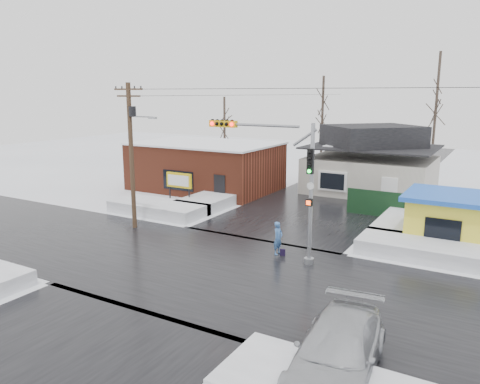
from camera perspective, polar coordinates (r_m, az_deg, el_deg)
The scene contains 20 objects.
ground at distance 23.18m, azimuth -3.80°, elevation -9.24°, with size 120.00×120.00×0.00m, color white.
road_ns at distance 23.18m, azimuth -3.80°, elevation -9.22°, with size 10.00×120.00×0.02m, color black.
road_ew at distance 23.18m, azimuth -3.80°, elevation -9.22°, with size 120.00×10.00×0.02m, color black.
snowbank_nw at distance 33.61m, azimuth -9.95°, elevation -1.94°, with size 7.00×3.00×0.80m, color white.
snowbank_ne at distance 26.34m, azimuth 21.95°, elevation -6.56°, with size 7.00×3.00×0.80m, color white.
snowbank_nside_w at distance 36.37m, azimuth -2.48°, elevation -0.70°, with size 3.00×8.00×0.80m, color white.
snowbank_nside_e at distance 31.37m, azimuth 19.69°, elevation -3.47°, with size 3.00×8.00×0.80m, color white.
traffic_signal at distance 23.32m, azimuth 5.11°, elevation 2.45°, with size 6.05×0.68×7.00m.
utility_pole at distance 29.50m, azimuth -13.04°, elevation 5.32°, with size 3.15×0.44×9.00m.
brick_building at distance 41.50m, azimuth -4.20°, elevation 3.22°, with size 12.20×8.20×4.12m.
marquee_sign at distance 35.18m, azimuth -7.44°, elevation 1.30°, with size 2.20×0.21×2.55m.
house at distance 41.56m, azimuth 15.70°, elevation 3.57°, with size 10.40×8.40×5.76m.
kiosk at distance 28.86m, azimuth 23.97°, elevation -2.94°, with size 4.60×4.60×2.88m.
fence at distance 33.25m, azimuth 19.55°, elevation -1.72°, with size 8.00×0.12×1.80m, color black.
tree_far_left at distance 46.77m, azimuth 10.09°, elevation 11.28°, with size 3.00×3.00×10.00m.
tree_far_mid at distance 46.33m, azimuth 23.03°, elevation 12.50°, with size 3.00×3.00×12.00m.
tree_far_west at distance 49.41m, azimuth -1.91°, elevation 9.64°, with size 3.00×3.00×8.00m.
pedestrian at distance 24.80m, azimuth 4.66°, elevation -5.66°, with size 0.64×0.42×1.76m, color #3E6DAF.
car at distance 14.97m, azimuth 11.79°, elevation -18.54°, with size 2.35×5.79×1.68m, color #B3B6BB.
shopping_bag at distance 24.81m, azimuth 5.21°, elevation -7.38°, with size 0.28×0.12×0.35m, color black.
Camera 1 is at (12.10, -17.91, 8.38)m, focal length 35.00 mm.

